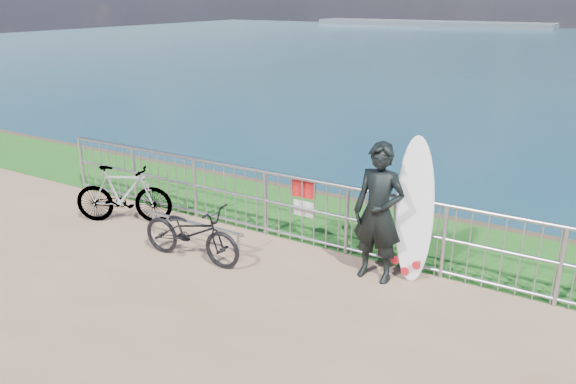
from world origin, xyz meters
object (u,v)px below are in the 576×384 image
Objects in this scene: surfboard at (414,215)px; bicycle_far at (123,194)px; surfer at (379,213)px; bicycle_near at (191,232)px.

surfboard is 1.18× the size of bicycle_far.
surfer is 4.67m from bicycle_far.
bicycle_near is at bearing -159.19° from surfer.
surfer is 0.52m from surfboard.
surfboard is at bearing -70.77° from bicycle_near.
surfer is 1.15× the size of bicycle_near.
surfboard reaches higher than bicycle_near.
surfer is 2.82m from bicycle_near.
surfer reaches higher than bicycle_near.
surfer is at bearing -140.87° from surfboard.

